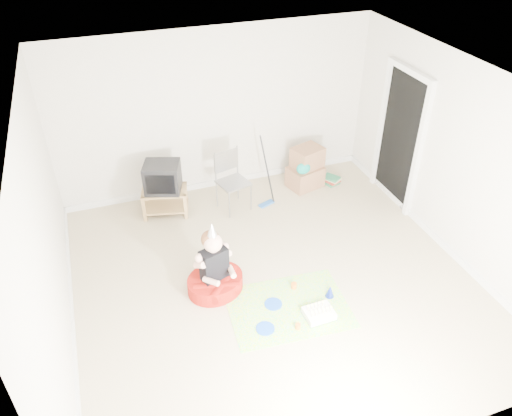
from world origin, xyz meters
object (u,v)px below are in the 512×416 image
object	(u,v)px
crt_tv	(162,177)
folding_chair	(233,183)
tv_stand	(165,199)
cardboard_boxes	(306,169)
birthday_cake	(319,314)
seated_woman	(215,276)

from	to	relation	value
crt_tv	folding_chair	xyz separation A→B (m)	(1.02, -0.22, -0.18)
tv_stand	cardboard_boxes	xyz separation A→B (m)	(2.34, 0.01, 0.08)
tv_stand	folding_chair	world-z (taller)	folding_chair
birthday_cake	crt_tv	bearing A→B (deg)	115.18
birthday_cake	seated_woman	bearing A→B (deg)	140.14
crt_tv	cardboard_boxes	bearing A→B (deg)	19.30
cardboard_boxes	birthday_cake	world-z (taller)	cardboard_boxes
crt_tv	seated_woman	bearing A→B (deg)	-63.21
birthday_cake	cardboard_boxes	bearing A→B (deg)	69.10
folding_chair	birthday_cake	world-z (taller)	folding_chair
crt_tv	birthday_cake	bearing A→B (deg)	-45.82
tv_stand	crt_tv	bearing A→B (deg)	116.57
folding_chair	seated_woman	bearing A→B (deg)	-114.82
crt_tv	seated_woman	world-z (taller)	seated_woman
seated_woman	birthday_cake	distance (m)	1.36
tv_stand	crt_tv	size ratio (longest dim) A/B	1.47
folding_chair	cardboard_boxes	bearing A→B (deg)	10.16
folding_chair	birthday_cake	bearing A→B (deg)	-83.96
tv_stand	folding_chair	bearing A→B (deg)	-12.35
folding_chair	cardboard_boxes	world-z (taller)	folding_chair
folding_chair	cardboard_boxes	distance (m)	1.34
crt_tv	cardboard_boxes	distance (m)	2.36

